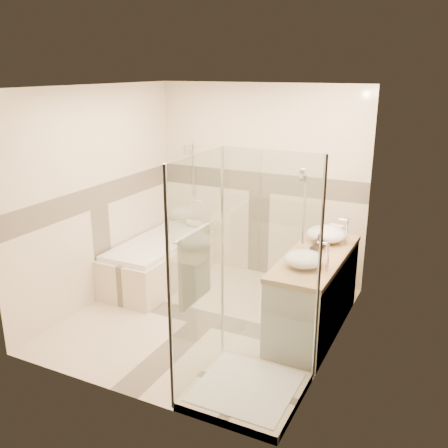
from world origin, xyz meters
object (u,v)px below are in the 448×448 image
at_px(bathtub, 160,259).
at_px(amenity_bottle_b, 319,242).
at_px(vessel_sink_near, 326,234).
at_px(shower_enclosure, 238,336).
at_px(vanity, 314,293).
at_px(vessel_sink_far, 304,259).
at_px(amenity_bottle_a, 314,249).

distance_m(bathtub, amenity_bottle_b, 2.23).
bearing_deg(vessel_sink_near, amenity_bottle_b, -90.00).
relative_size(vessel_sink_near, amenity_bottle_b, 2.60).
relative_size(bathtub, shower_enclosure, 0.83).
bearing_deg(vanity, bathtub, 170.75).
relative_size(bathtub, vessel_sink_near, 3.93).
bearing_deg(vessel_sink_near, vessel_sink_far, -90.00).
bearing_deg(amenity_bottle_a, bathtub, 169.70).
relative_size(vanity, vessel_sink_near, 3.74).
bearing_deg(amenity_bottle_b, amenity_bottle_a, -90.00).
distance_m(bathtub, vanity, 2.18).
relative_size(bathtub, amenity_bottle_b, 10.22).
xyz_separation_m(vanity, amenity_bottle_b, (-0.02, 0.17, 0.51)).
xyz_separation_m(bathtub, vessel_sink_near, (2.13, 0.10, 0.63)).
bearing_deg(amenity_bottle_a, vessel_sink_near, 90.00).
relative_size(shower_enclosure, vessel_sink_near, 4.71).
height_order(bathtub, vanity, vanity).
bearing_deg(vessel_sink_near, amenity_bottle_a, -90.00).
bearing_deg(vanity, vessel_sink_near, 92.56).
xyz_separation_m(bathtub, amenity_bottle_a, (2.13, -0.39, 0.61)).
distance_m(shower_enclosure, amenity_bottle_a, 1.33).
xyz_separation_m(bathtub, amenity_bottle_b, (2.13, -0.18, 0.63)).
bearing_deg(amenity_bottle_b, bathtub, 175.05).
bearing_deg(amenity_bottle_b, vessel_sink_far, -90.00).
bearing_deg(bathtub, amenity_bottle_b, -4.95).
bearing_deg(bathtub, vessel_sink_near, 2.60).
height_order(shower_enclosure, vessel_sink_near, shower_enclosure).
bearing_deg(vanity, shower_enclosure, -102.97).
bearing_deg(bathtub, vessel_sink_far, -18.43).
height_order(vanity, shower_enclosure, shower_enclosure).
bearing_deg(vessel_sink_far, shower_enclosure, -106.67).
height_order(vessel_sink_near, amenity_bottle_b, vessel_sink_near).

